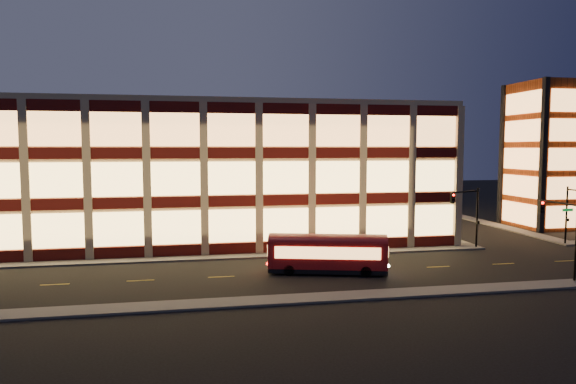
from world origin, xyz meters
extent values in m
plane|color=black|center=(0.00, 0.00, 0.00)|extent=(200.00, 200.00, 0.00)
cube|color=#514F4C|center=(-3.00, 1.00, 0.07)|extent=(54.00, 2.00, 0.15)
cube|color=#514F4C|center=(23.00, 17.00, 0.07)|extent=(2.00, 30.00, 0.15)
cube|color=#514F4C|center=(34.00, 17.00, 0.07)|extent=(2.00, 30.00, 0.15)
cube|color=#514F4C|center=(0.00, -13.00, 0.07)|extent=(100.00, 2.00, 0.15)
cube|color=tan|center=(-3.00, 17.00, 7.00)|extent=(50.00, 30.00, 14.00)
cube|color=tan|center=(-3.00, 17.00, 14.25)|extent=(50.40, 30.40, 0.50)
cube|color=#470C0A|center=(-3.00, 1.88, 0.65)|extent=(50.10, 0.25, 1.00)
cube|color=#F1BF65|center=(-3.00, 1.90, 2.75)|extent=(49.00, 0.20, 3.00)
cube|color=#470C0A|center=(22.12, 17.00, 0.65)|extent=(0.25, 30.10, 1.00)
cube|color=#F1BF65|center=(22.10, 17.00, 2.75)|extent=(0.20, 29.00, 3.00)
cube|color=#470C0A|center=(-3.00, 1.88, 5.05)|extent=(50.10, 0.25, 1.00)
cube|color=#F1BF65|center=(-3.00, 1.90, 7.15)|extent=(49.00, 0.20, 3.00)
cube|color=#470C0A|center=(22.12, 17.00, 5.05)|extent=(0.25, 30.10, 1.00)
cube|color=#F1BF65|center=(22.10, 17.00, 7.15)|extent=(0.20, 29.00, 3.00)
cube|color=#470C0A|center=(-3.00, 1.88, 9.45)|extent=(50.10, 0.25, 1.00)
cube|color=#F1BF65|center=(-3.00, 1.90, 11.55)|extent=(49.00, 0.20, 3.00)
cube|color=#470C0A|center=(22.12, 17.00, 9.45)|extent=(0.25, 30.10, 1.00)
cube|color=#F1BF65|center=(22.10, 17.00, 11.55)|extent=(0.20, 29.00, 3.00)
cube|color=#8C3814|center=(40.00, 12.00, 9.00)|extent=(8.00, 8.00, 18.00)
cube|color=black|center=(36.00, 8.00, 9.00)|extent=(0.60, 0.60, 18.00)
cube|color=black|center=(36.00, 16.00, 9.00)|extent=(0.60, 0.60, 18.00)
cube|color=black|center=(44.00, 16.00, 9.00)|extent=(0.60, 0.60, 18.00)
cube|color=#FFA859|center=(40.00, 7.92, 1.80)|extent=(6.60, 0.16, 2.60)
cube|color=#FFA859|center=(35.92, 12.00, 1.80)|extent=(0.16, 6.60, 2.60)
cube|color=#FFA859|center=(40.00, 7.92, 5.20)|extent=(6.60, 0.16, 2.60)
cube|color=#FFA859|center=(35.92, 12.00, 5.20)|extent=(0.16, 6.60, 2.60)
cube|color=#FFA859|center=(40.00, 7.92, 8.60)|extent=(6.60, 0.16, 2.60)
cube|color=#FFA859|center=(35.92, 12.00, 8.60)|extent=(0.16, 6.60, 2.60)
cube|color=#FFA859|center=(40.00, 7.92, 12.00)|extent=(6.60, 0.16, 2.60)
cube|color=#FFA859|center=(35.92, 12.00, 12.00)|extent=(0.16, 6.60, 2.60)
cube|color=#FFA859|center=(35.92, 12.00, 15.40)|extent=(0.16, 6.60, 2.60)
cylinder|color=black|center=(23.50, 0.80, 3.00)|extent=(0.18, 0.18, 6.00)
cylinder|color=black|center=(21.75, 0.05, 5.70)|extent=(3.56, 1.63, 0.14)
cube|color=black|center=(20.00, -0.70, 5.20)|extent=(0.32, 0.32, 0.95)
sphere|color=#FF0C05|center=(20.00, -0.88, 5.50)|extent=(0.20, 0.20, 0.20)
cube|color=black|center=(23.50, 0.60, 2.60)|extent=(0.25, 0.18, 0.28)
cylinder|color=black|center=(33.50, 0.80, 3.00)|extent=(0.18, 0.18, 6.00)
cube|color=black|center=(33.50, 0.60, 2.60)|extent=(0.25, 0.18, 0.28)
cube|color=#0C7226|center=(33.50, 0.65, 3.60)|extent=(1.20, 0.06, 0.28)
cylinder|color=black|center=(23.50, -12.50, 3.00)|extent=(0.18, 0.18, 6.00)
cylinder|color=black|center=(23.50, -10.50, 5.70)|extent=(0.14, 4.00, 0.14)
cube|color=black|center=(23.50, -8.50, 5.20)|extent=(0.32, 0.32, 0.95)
sphere|color=#FF0C05|center=(23.50, -8.68, 5.50)|extent=(0.20, 0.20, 0.20)
cube|color=#98080B|center=(6.35, -6.32, 1.57)|extent=(9.52, 4.66, 2.13)
cube|color=black|center=(6.35, -6.32, 0.32)|extent=(9.52, 4.66, 0.32)
cylinder|color=black|center=(3.23, -6.53, 0.42)|extent=(0.88, 0.49, 0.83)
cylinder|color=black|center=(3.76, -4.56, 0.42)|extent=(0.88, 0.49, 0.83)
cylinder|color=black|center=(8.93, -8.08, 0.42)|extent=(0.88, 0.49, 0.83)
cylinder|color=black|center=(9.47, -6.12, 0.42)|extent=(0.88, 0.49, 0.83)
cube|color=#FFA859|center=(6.04, -7.47, 1.85)|extent=(7.86, 2.20, 0.92)
cube|color=#FFA859|center=(6.66, -5.18, 1.85)|extent=(7.86, 2.20, 0.92)
camera|label=1|loc=(-4.13, -44.99, 9.87)|focal=32.00mm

